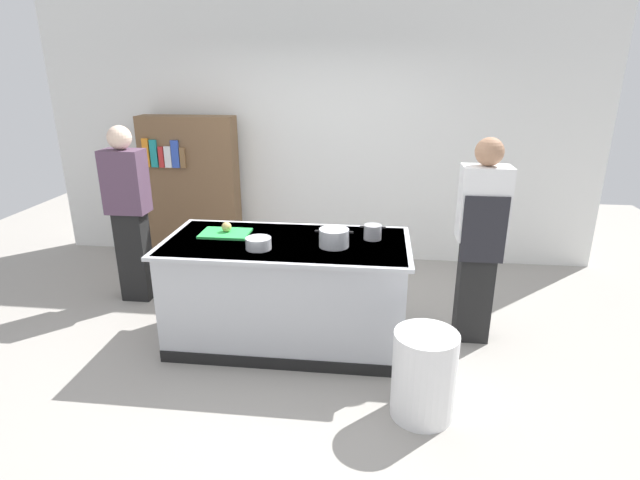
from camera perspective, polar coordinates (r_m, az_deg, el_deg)
The scene contains 12 objects.
ground_plane at distance 4.40m, azimuth -3.61°, elevation -11.24°, with size 10.00×10.00×0.00m, color #9E9991.
back_wall at distance 5.92m, azimuth -0.26°, elevation 12.16°, with size 6.40×0.12×3.00m, color white.
counter_island at distance 4.19m, azimuth -3.74°, elevation -5.75°, with size 1.98×0.98×0.90m.
cutting_board at distance 4.24m, azimuth -10.73°, elevation 0.75°, with size 0.40×0.28×0.02m, color green.
onion at distance 4.24m, azimuth -10.60°, elevation 1.48°, with size 0.08×0.08×0.08m, color tan.
stock_pot at distance 3.88m, azimuth 1.60°, elevation 0.26°, with size 0.30×0.23×0.14m.
sauce_pan at distance 4.06m, azimuth 6.02°, elevation 0.91°, with size 0.21×0.14×0.12m.
mixing_bowl at distance 3.86m, azimuth -7.02°, elevation -0.37°, with size 0.20×0.20×0.09m, color #B7BABF.
trash_bin at distance 3.48m, azimuth 11.74°, elevation -14.79°, with size 0.42×0.42×0.61m, color white.
person_chef at distance 4.24m, azimuth 17.75°, elevation 0.22°, with size 0.38×0.25×1.72m.
person_guest at distance 5.14m, azimuth -20.93°, elevation 3.08°, with size 0.38×0.24×1.72m.
bookshelf at distance 6.10m, azimuth -14.42°, elevation 5.58°, with size 1.10×0.31×1.70m.
Camera 1 is at (0.71, -3.73, 2.23)m, focal length 28.10 mm.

